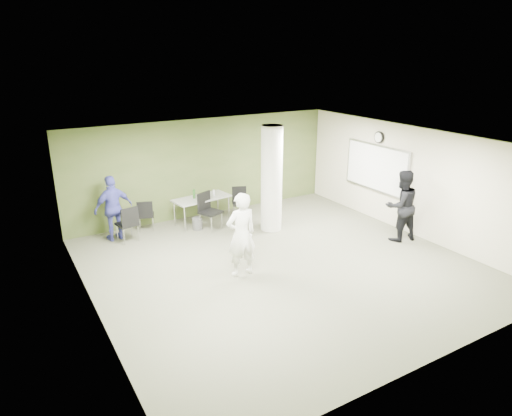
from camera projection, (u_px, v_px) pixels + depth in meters
floor at (281, 265)px, 10.26m from camera, size 8.00×8.00×0.00m
ceiling at (283, 142)px, 9.35m from camera, size 8.00×8.00×0.00m
wall_back at (205, 168)px, 13.06m from camera, size 8.00×2.80×0.02m
wall_left at (89, 245)px, 7.89m from camera, size 0.02×8.00×2.80m
wall_right_cream at (412, 181)px, 11.72m from camera, size 0.02×8.00×2.80m
column at (272, 179)px, 11.91m from camera, size 0.56×0.56×2.80m
whiteboard at (376, 168)px, 12.63m from camera, size 0.05×2.30×1.30m
wall_clock at (379, 137)px, 12.35m from camera, size 0.06×0.32×0.32m
folding_table at (202, 199)px, 12.55m from camera, size 1.66×0.91×1.00m
wastebasket at (197, 224)px, 12.28m from camera, size 0.28×0.28×0.32m
chair_back_left at (128, 221)px, 11.34m from camera, size 0.54×0.54×0.94m
chair_back_right at (145, 213)px, 12.08m from camera, size 0.54×0.54×0.85m
chair_table_left at (208, 208)px, 12.19m from camera, size 0.66×0.66×1.01m
chair_table_right at (240, 200)px, 13.14m from camera, size 0.56×0.56×0.87m
woman_white at (241, 235)px, 9.55m from camera, size 0.68×0.45×1.84m
man_black at (401, 206)px, 11.37m from camera, size 0.99×0.84×1.82m
man_blue at (113, 208)px, 11.42m from camera, size 1.04×0.56×1.68m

